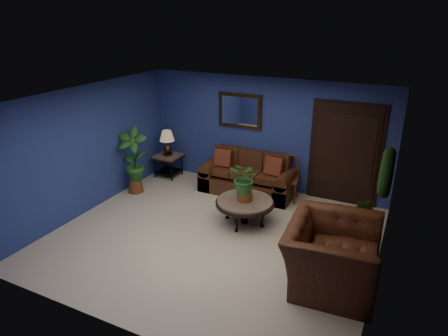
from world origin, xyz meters
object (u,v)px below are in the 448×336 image
at_px(sofa, 249,179).
at_px(side_chair, 289,175).
at_px(coffee_table, 245,203).
at_px(armchair, 332,255).
at_px(table_lamp, 167,140).
at_px(end_table, 168,160).

xyz_separation_m(sofa, side_chair, (0.90, 0.04, 0.24)).
relative_size(coffee_table, armchair, 0.75).
bearing_deg(armchair, table_lamp, 57.30).
xyz_separation_m(table_lamp, side_chair, (3.02, 0.07, -0.38)).
xyz_separation_m(coffee_table, table_lamp, (-2.60, 1.34, 0.51)).
relative_size(end_table, table_lamp, 1.01).
relative_size(sofa, coffee_table, 1.85).
bearing_deg(side_chair, sofa, 174.72).
distance_m(end_table, armchair, 5.08).
relative_size(sofa, end_table, 3.44).
distance_m(side_chair, armchair, 2.90).
height_order(end_table, armchair, armchair).
bearing_deg(armchair, end_table, 57.30).
bearing_deg(sofa, table_lamp, -179.26).
xyz_separation_m(end_table, side_chair, (3.02, 0.07, 0.13)).
bearing_deg(side_chair, end_table, 173.31).
height_order(end_table, table_lamp, table_lamp).
bearing_deg(armchair, coffee_table, 55.26).
relative_size(table_lamp, side_chair, 0.61).
distance_m(coffee_table, armchair, 2.16).
bearing_deg(coffee_table, side_chair, 73.53).
distance_m(table_lamp, side_chair, 3.04).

